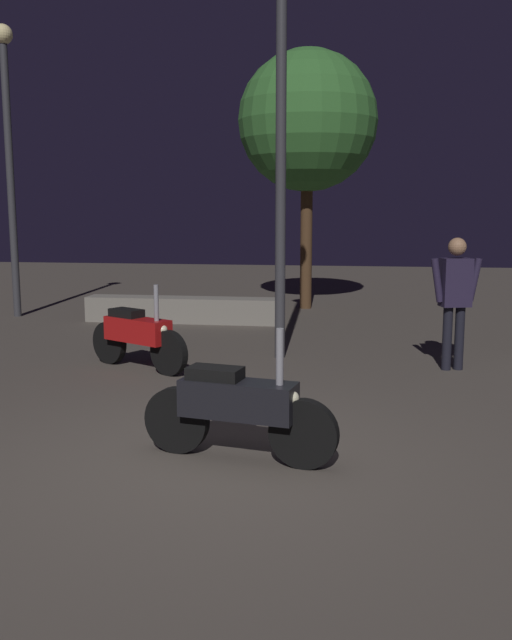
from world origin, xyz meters
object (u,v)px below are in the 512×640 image
at_px(motorcycle_red_parked_left, 137,335).
at_px(streetlamp_far, 281,103).
at_px(motorcycle_black_foreground, 238,408).
at_px(streetlamp_near, 8,136).
at_px(person_rider_beside, 455,292).

distance_m(motorcycle_red_parked_left, streetlamp_far, 3.55).
height_order(motorcycle_black_foreground, streetlamp_far, streetlamp_far).
relative_size(motorcycle_black_foreground, streetlamp_far, 0.31).
xyz_separation_m(streetlamp_near, streetlamp_far, (5.37, -3.00, 0.05)).
bearing_deg(streetlamp_near, motorcycle_red_parked_left, -47.30).
height_order(motorcycle_black_foreground, streetlamp_near, streetlamp_near).
relative_size(person_rider_beside, streetlamp_near, 0.32).
bearing_deg(motorcycle_red_parked_left, person_rider_beside, 37.36).
relative_size(person_rider_beside, streetlamp_far, 0.31).
xyz_separation_m(person_rider_beside, streetlamp_near, (-7.63, 3.41, 2.34)).
bearing_deg(streetlamp_far, streetlamp_near, 150.84).
relative_size(motorcycle_black_foreground, streetlamp_near, 0.31).
height_order(person_rider_beside, streetlamp_near, streetlamp_near).
bearing_deg(motorcycle_red_parked_left, streetlamp_far, 58.83).
bearing_deg(streetlamp_far, person_rider_beside, -10.41).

